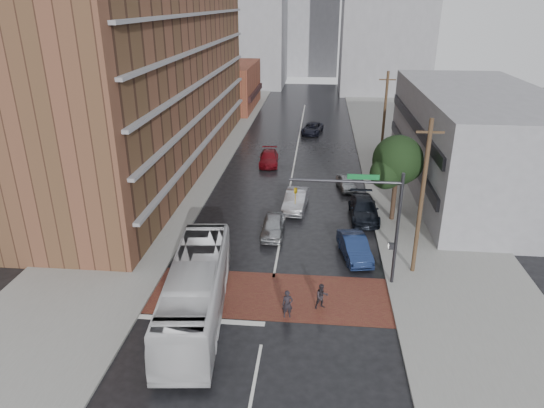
% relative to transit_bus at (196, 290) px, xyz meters
% --- Properties ---
extents(ground, '(160.00, 160.00, 0.00)m').
position_rel_transit_bus_xyz_m(ground, '(3.79, 1.85, -1.64)').
color(ground, black).
rests_on(ground, ground).
extents(crosswalk, '(14.00, 5.00, 0.02)m').
position_rel_transit_bus_xyz_m(crosswalk, '(3.79, 2.35, -1.63)').
color(crosswalk, brown).
rests_on(crosswalk, ground).
extents(sidewalk_west, '(9.00, 90.00, 0.15)m').
position_rel_transit_bus_xyz_m(sidewalk_west, '(-7.71, 26.85, -1.56)').
color(sidewalk_west, gray).
rests_on(sidewalk_west, ground).
extents(sidewalk_east, '(9.00, 90.00, 0.15)m').
position_rel_transit_bus_xyz_m(sidewalk_east, '(15.29, 26.85, -1.56)').
color(sidewalk_east, gray).
rests_on(sidewalk_east, ground).
extents(apartment_block, '(10.00, 44.00, 28.00)m').
position_rel_transit_bus_xyz_m(apartment_block, '(-10.21, 25.85, 12.36)').
color(apartment_block, brown).
rests_on(apartment_block, ground).
extents(storefront_west, '(8.00, 16.00, 7.00)m').
position_rel_transit_bus_xyz_m(storefront_west, '(-8.21, 55.85, 1.86)').
color(storefront_west, brown).
rests_on(storefront_west, ground).
extents(building_east, '(11.00, 26.00, 9.00)m').
position_rel_transit_bus_xyz_m(building_east, '(20.29, 21.85, 2.86)').
color(building_east, gray).
rests_on(building_east, ground).
extents(distant_tower_west, '(18.00, 16.00, 32.00)m').
position_rel_transit_bus_xyz_m(distant_tower_west, '(-10.21, 79.85, 14.36)').
color(distant_tower_west, gray).
rests_on(distant_tower_west, ground).
extents(distant_tower_center, '(12.00, 10.00, 24.00)m').
position_rel_transit_bus_xyz_m(distant_tower_center, '(3.79, 96.85, 10.36)').
color(distant_tower_center, gray).
rests_on(distant_tower_center, ground).
extents(street_tree, '(4.20, 4.10, 6.90)m').
position_rel_transit_bus_xyz_m(street_tree, '(12.31, 13.88, 3.09)').
color(street_tree, '#332319').
rests_on(street_tree, ground).
extents(signal_mast, '(6.50, 0.30, 7.20)m').
position_rel_transit_bus_xyz_m(signal_mast, '(9.64, 4.35, 3.09)').
color(signal_mast, '#2D2D33').
rests_on(signal_mast, ground).
extents(utility_pole_near, '(1.60, 0.26, 10.00)m').
position_rel_transit_bus_xyz_m(utility_pole_near, '(12.59, 5.85, 3.50)').
color(utility_pole_near, '#473321').
rests_on(utility_pole_near, ground).
extents(utility_pole_far, '(1.60, 0.26, 10.00)m').
position_rel_transit_bus_xyz_m(utility_pole_far, '(12.59, 25.85, 3.50)').
color(utility_pole_far, '#473321').
rests_on(utility_pole_far, ground).
extents(transit_bus, '(3.94, 11.99, 3.28)m').
position_rel_transit_bus_xyz_m(transit_bus, '(0.00, 0.00, 0.00)').
color(transit_bus, silver).
rests_on(transit_bus, ground).
extents(pedestrian_a, '(0.65, 0.48, 1.64)m').
position_rel_transit_bus_xyz_m(pedestrian_a, '(4.94, 0.35, -0.82)').
color(pedestrian_a, black).
rests_on(pedestrian_a, ground).
extents(pedestrian_b, '(0.91, 0.81, 1.55)m').
position_rel_transit_bus_xyz_m(pedestrian_b, '(6.81, 1.36, -0.87)').
color(pedestrian_b, black).
rests_on(pedestrian_b, ground).
extents(car_travel_a, '(1.67, 4.10, 1.39)m').
position_rel_transit_bus_xyz_m(car_travel_a, '(3.17, 10.37, -0.94)').
color(car_travel_a, '#9EA1A5').
rests_on(car_travel_a, ground).
extents(car_travel_b, '(2.13, 4.97, 1.59)m').
position_rel_transit_bus_xyz_m(car_travel_b, '(4.61, 15.37, -0.84)').
color(car_travel_b, '#B7B9C0').
rests_on(car_travel_b, ground).
extents(car_travel_c, '(2.26, 4.92, 1.39)m').
position_rel_transit_bus_xyz_m(car_travel_c, '(1.11, 27.14, -0.94)').
color(car_travel_c, maroon).
rests_on(car_travel_c, ground).
extents(suv_travel, '(3.09, 5.29, 1.38)m').
position_rel_transit_bus_xyz_m(suv_travel, '(5.41, 40.63, -0.95)').
color(suv_travel, black).
rests_on(suv_travel, ground).
extents(car_parked_near, '(2.38, 4.72, 1.48)m').
position_rel_transit_bus_xyz_m(car_parked_near, '(8.99, 7.53, -0.90)').
color(car_parked_near, '#142248').
rests_on(car_parked_near, ground).
extents(car_parked_mid, '(2.33, 5.40, 1.55)m').
position_rel_transit_bus_xyz_m(car_parked_mid, '(10.09, 14.14, -0.87)').
color(car_parked_mid, black).
rests_on(car_parked_mid, ground).
extents(car_parked_far, '(2.07, 3.81, 1.23)m').
position_rel_transit_bus_xyz_m(car_parked_far, '(8.99, 20.53, -1.02)').
color(car_parked_far, '#9B9FA2').
rests_on(car_parked_far, ground).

